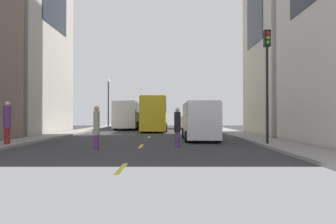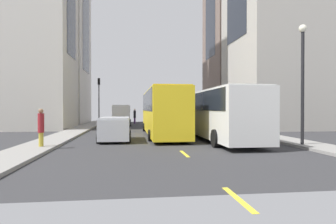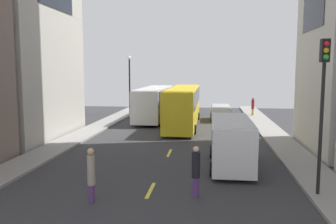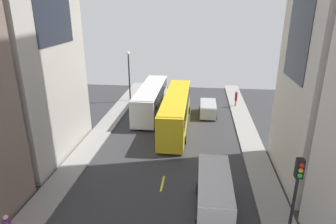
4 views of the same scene
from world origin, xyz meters
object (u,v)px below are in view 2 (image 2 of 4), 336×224
object	(u,v)px
delivery_van_white	(122,114)
traffic_light_near_corner	(99,92)
pedestrian_walking_far	(197,114)
pedestrian_waiting_curb	(162,115)
city_bus_white	(218,111)
pedestrian_crossing_mid	(135,116)
pedestrian_crossing_near	(41,126)
car_silver_0	(115,127)
streetcar_yellow	(162,109)

from	to	relation	value
delivery_van_white	traffic_light_near_corner	xyz separation A→B (m)	(3.25, -4.26, 2.93)
delivery_van_white	pedestrian_walking_far	distance (m)	11.72
pedestrian_waiting_curb	traffic_light_near_corner	distance (m)	9.67
city_bus_white	pedestrian_crossing_mid	bearing A→B (deg)	-76.77
delivery_van_white	pedestrian_crossing_near	bearing A→B (deg)	80.45
city_bus_white	traffic_light_near_corner	xyz separation A→B (m)	(10.27, -22.18, 2.43)
pedestrian_crossing_near	city_bus_white	bearing A→B (deg)	-171.64
city_bus_white	car_silver_0	xyz separation A→B (m)	(6.93, -0.19, -1.08)
delivery_van_white	pedestrian_waiting_curb	size ratio (longest dim) A/B	2.76
traffic_light_near_corner	pedestrian_walking_far	bearing A→B (deg)	-178.65
car_silver_0	traffic_light_near_corner	world-z (taller)	traffic_light_near_corner
delivery_van_white	pedestrian_waiting_curb	xyz separation A→B (m)	(-5.70, -5.87, -0.34)
city_bus_white	pedestrian_crossing_mid	world-z (taller)	city_bus_white
streetcar_yellow	pedestrian_walking_far	bearing A→B (deg)	-111.26
streetcar_yellow	car_silver_0	xyz separation A→B (m)	(3.53, 3.88, -1.20)
streetcar_yellow	pedestrian_walking_far	world-z (taller)	streetcar_yellow
car_silver_0	pedestrian_walking_far	world-z (taller)	pedestrian_walking_far
pedestrian_crossing_near	pedestrian_waiting_curb	distance (m)	28.63
pedestrian_walking_far	pedestrian_waiting_curb	world-z (taller)	pedestrian_walking_far
pedestrian_waiting_curb	pedestrian_walking_far	bearing A→B (deg)	178.11
pedestrian_waiting_curb	city_bus_white	bearing A→B (deg)	105.39
car_silver_0	pedestrian_crossing_mid	size ratio (longest dim) A/B	1.99
delivery_van_white	pedestrian_walking_far	xyz separation A→B (m)	(-10.78, -4.59, -0.15)
city_bus_white	pedestrian_crossing_near	size ratio (longest dim) A/B	6.08
delivery_van_white	car_silver_0	distance (m)	17.74
car_silver_0	streetcar_yellow	bearing A→B (deg)	-132.23
delivery_van_white	pedestrian_crossing_mid	world-z (taller)	delivery_van_white
car_silver_0	pedestrian_waiting_curb	xyz separation A→B (m)	(-5.62, -23.60, 0.25)
car_silver_0	pedestrian_walking_far	xyz separation A→B (m)	(-10.70, -22.32, 0.44)
city_bus_white	streetcar_yellow	bearing A→B (deg)	-50.13
pedestrian_crossing_near	traffic_light_near_corner	xyz separation A→B (m)	(-0.32, -25.48, 3.22)
city_bus_white	pedestrian_waiting_curb	bearing A→B (deg)	-86.84
pedestrian_waiting_curb	delivery_van_white	bearing A→B (deg)	58.07
pedestrian_crossing_mid	pedestrian_waiting_curb	xyz separation A→B (m)	(-4.02, -1.10, 0.05)
streetcar_yellow	delivery_van_white	size ratio (longest dim) A/B	2.28
car_silver_0	pedestrian_waiting_curb	distance (m)	24.26
city_bus_white	pedestrian_crossing_near	xyz separation A→B (m)	(10.59, 3.30, -0.79)
pedestrian_crossing_mid	pedestrian_crossing_near	size ratio (longest dim) A/B	1.05
pedestrian_walking_far	pedestrian_crossing_near	bearing A→B (deg)	-177.58
streetcar_yellow	pedestrian_crossing_near	xyz separation A→B (m)	(7.18, 7.38, -0.91)
city_bus_white	car_silver_0	distance (m)	7.02
streetcar_yellow	pedestrian_crossing_mid	bearing A→B (deg)	-84.08
streetcar_yellow	delivery_van_white	distance (m)	14.32
pedestrian_crossing_near	traffic_light_near_corner	bearing A→B (deg)	-99.67
city_bus_white	pedestrian_walking_far	world-z (taller)	city_bus_white
pedestrian_crossing_mid	traffic_light_near_corner	world-z (taller)	traffic_light_near_corner
car_silver_0	pedestrian_waiting_curb	size ratio (longest dim) A/B	1.93
pedestrian_crossing_mid	traffic_light_near_corner	distance (m)	5.97
pedestrian_walking_far	delivery_van_white	bearing A→B (deg)	144.57
city_bus_white	pedestrian_walking_far	size ratio (longest dim) A/B	5.29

